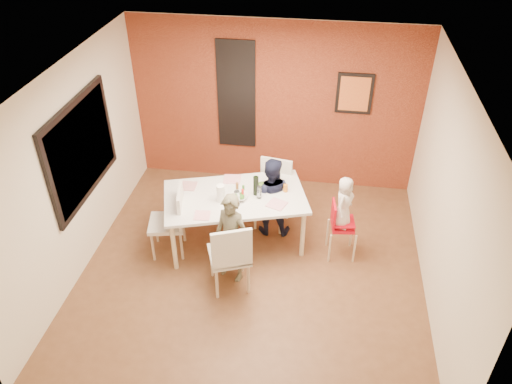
# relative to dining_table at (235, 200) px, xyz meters

# --- Properties ---
(ground) EXTENTS (4.50, 4.50, 0.00)m
(ground) POSITION_rel_dining_table_xyz_m (0.33, -0.53, -0.72)
(ground) COLOR brown
(ground) RESTS_ON ground
(ceiling) EXTENTS (4.50, 4.50, 0.02)m
(ceiling) POSITION_rel_dining_table_xyz_m (0.33, -0.53, 1.98)
(ceiling) COLOR silver
(ceiling) RESTS_ON wall_back
(wall_back) EXTENTS (4.50, 0.02, 2.70)m
(wall_back) POSITION_rel_dining_table_xyz_m (0.33, 1.72, 0.63)
(wall_back) COLOR beige
(wall_back) RESTS_ON ground
(wall_front) EXTENTS (4.50, 0.02, 2.70)m
(wall_front) POSITION_rel_dining_table_xyz_m (0.33, -2.78, 0.63)
(wall_front) COLOR beige
(wall_front) RESTS_ON ground
(wall_left) EXTENTS (0.02, 4.50, 2.70)m
(wall_left) POSITION_rel_dining_table_xyz_m (-1.92, -0.53, 0.63)
(wall_left) COLOR beige
(wall_left) RESTS_ON ground
(wall_right) EXTENTS (0.02, 4.50, 2.70)m
(wall_right) POSITION_rel_dining_table_xyz_m (2.58, -0.53, 0.63)
(wall_right) COLOR beige
(wall_right) RESTS_ON ground
(brick_accent_wall) EXTENTS (4.50, 0.02, 2.70)m
(brick_accent_wall) POSITION_rel_dining_table_xyz_m (0.33, 1.70, 0.63)
(brick_accent_wall) COLOR maroon
(brick_accent_wall) RESTS_ON ground
(picture_window_frame) EXTENTS (0.05, 1.70, 1.30)m
(picture_window_frame) POSITION_rel_dining_table_xyz_m (-1.89, -0.33, 0.83)
(picture_window_frame) COLOR black
(picture_window_frame) RESTS_ON wall_left
(picture_window_pane) EXTENTS (0.02, 1.55, 1.15)m
(picture_window_pane) POSITION_rel_dining_table_xyz_m (-1.88, -0.33, 0.83)
(picture_window_pane) COLOR black
(picture_window_pane) RESTS_ON wall_left
(glassblock_strip) EXTENTS (0.55, 0.03, 1.70)m
(glassblock_strip) POSITION_rel_dining_table_xyz_m (-0.27, 1.69, 0.78)
(glassblock_strip) COLOR silver
(glassblock_strip) RESTS_ON wall_back
(glassblock_surround) EXTENTS (0.60, 0.03, 1.76)m
(glassblock_surround) POSITION_rel_dining_table_xyz_m (-0.27, 1.68, 0.78)
(glassblock_surround) COLOR black
(glassblock_surround) RESTS_ON wall_back
(art_print_frame) EXTENTS (0.54, 0.03, 0.64)m
(art_print_frame) POSITION_rel_dining_table_xyz_m (1.53, 1.68, 0.93)
(art_print_frame) COLOR black
(art_print_frame) RESTS_ON wall_back
(art_print_canvas) EXTENTS (0.44, 0.01, 0.54)m
(art_print_canvas) POSITION_rel_dining_table_xyz_m (1.53, 1.67, 0.93)
(art_print_canvas) COLOR orange
(art_print_canvas) RESTS_ON wall_back
(dining_table) EXTENTS (2.13, 1.57, 0.79)m
(dining_table) POSITION_rel_dining_table_xyz_m (0.00, 0.00, 0.00)
(dining_table) COLOR silver
(dining_table) RESTS_ON ground
(chair_near) EXTENTS (0.64, 0.64, 1.06)m
(chair_near) POSITION_rel_dining_table_xyz_m (0.12, -0.95, -0.13)
(chair_near) COLOR beige
(chair_near) RESTS_ON ground
(chair_far) EXTENTS (0.54, 0.54, 1.01)m
(chair_far) POSITION_rel_dining_table_xyz_m (0.47, 0.56, -0.16)
(chair_far) COLOR beige
(chair_far) RESTS_ON ground
(chair_left) EXTENTS (0.56, 0.56, 1.02)m
(chair_left) POSITION_rel_dining_table_xyz_m (-0.80, -0.32, -0.15)
(chair_left) COLOR silver
(chair_left) RESTS_ON ground
(high_chair) EXTENTS (0.40, 0.40, 0.86)m
(high_chair) POSITION_rel_dining_table_xyz_m (1.44, -0.05, -0.21)
(high_chair) COLOR red
(high_chair) RESTS_ON ground
(child_near) EXTENTS (0.54, 0.45, 1.27)m
(child_near) POSITION_rel_dining_table_xyz_m (0.08, -0.70, -0.09)
(child_near) COLOR brown
(child_near) RESTS_ON ground
(child_far) EXTENTS (0.62, 0.50, 1.22)m
(child_far) POSITION_rel_dining_table_xyz_m (0.45, 0.31, -0.11)
(child_far) COLOR black
(child_far) RESTS_ON ground
(toddler) EXTENTS (0.34, 0.42, 0.74)m
(toddler) POSITION_rel_dining_table_xyz_m (1.46, -0.05, 0.16)
(toddler) COLOR silver
(toddler) RESTS_ON high_chair
(plate_near_left) EXTENTS (0.22, 0.22, 0.01)m
(plate_near_left) POSITION_rel_dining_table_xyz_m (-0.33, -0.50, 0.08)
(plate_near_left) COLOR white
(plate_near_left) RESTS_ON dining_table
(plate_far_mid) EXTENTS (0.26, 0.26, 0.01)m
(plate_far_mid) POSITION_rel_dining_table_xyz_m (-0.11, 0.39, 0.08)
(plate_far_mid) COLOR white
(plate_far_mid) RESTS_ON dining_table
(plate_near_right) EXTENTS (0.30, 0.30, 0.01)m
(plate_near_right) POSITION_rel_dining_table_xyz_m (0.59, -0.11, 0.08)
(plate_near_right) COLOR white
(plate_near_right) RESTS_ON dining_table
(plate_far_left) EXTENTS (0.23, 0.23, 0.01)m
(plate_far_left) POSITION_rel_dining_table_xyz_m (-0.69, 0.13, 0.08)
(plate_far_left) COLOR silver
(plate_far_left) RESTS_ON dining_table
(salad_bowl_a) EXTENTS (0.26, 0.26, 0.06)m
(salad_bowl_a) POSITION_rel_dining_table_xyz_m (0.06, -0.04, 0.10)
(salad_bowl_a) COLOR white
(salad_bowl_a) RESTS_ON dining_table
(salad_bowl_b) EXTENTS (0.24, 0.24, 0.05)m
(salad_bowl_b) POSITION_rel_dining_table_xyz_m (0.34, 0.27, 0.10)
(salad_bowl_b) COLOR white
(salad_bowl_b) RESTS_ON dining_table
(wine_bottle) EXTENTS (0.07, 0.07, 0.28)m
(wine_bottle) POSITION_rel_dining_table_xyz_m (0.28, 0.08, 0.21)
(wine_bottle) COLOR black
(wine_bottle) RESTS_ON dining_table
(wine_glass_a) EXTENTS (0.08, 0.08, 0.22)m
(wine_glass_a) POSITION_rel_dining_table_xyz_m (0.07, -0.20, 0.18)
(wine_glass_a) COLOR white
(wine_glass_a) RESTS_ON dining_table
(wine_glass_b) EXTENTS (0.06, 0.06, 0.18)m
(wine_glass_b) POSITION_rel_dining_table_xyz_m (0.33, 0.01, 0.16)
(wine_glass_b) COLOR white
(wine_glass_b) RESTS_ON dining_table
(paper_towel_roll) EXTENTS (0.11, 0.11, 0.25)m
(paper_towel_roll) POSITION_rel_dining_table_xyz_m (-0.16, -0.14, 0.19)
(paper_towel_roll) COLOR white
(paper_towel_roll) RESTS_ON dining_table
(condiment_red) EXTENTS (0.03, 0.03, 0.13)m
(condiment_red) POSITION_rel_dining_table_xyz_m (0.11, -0.03, 0.14)
(condiment_red) COLOR red
(condiment_red) RESTS_ON dining_table
(condiment_green) EXTENTS (0.03, 0.03, 0.13)m
(condiment_green) POSITION_rel_dining_table_xyz_m (0.11, 0.08, 0.13)
(condiment_green) COLOR #316E24
(condiment_green) RESTS_ON dining_table
(condiment_brown) EXTENTS (0.04, 0.04, 0.15)m
(condiment_brown) POSITION_rel_dining_table_xyz_m (0.02, 0.09, 0.15)
(condiment_brown) COLOR brown
(condiment_brown) RESTS_ON dining_table
(sippy_cup) EXTENTS (0.06, 0.06, 0.11)m
(sippy_cup) POSITION_rel_dining_table_xyz_m (0.67, 0.21, 0.12)
(sippy_cup) COLOR orange
(sippy_cup) RESTS_ON dining_table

